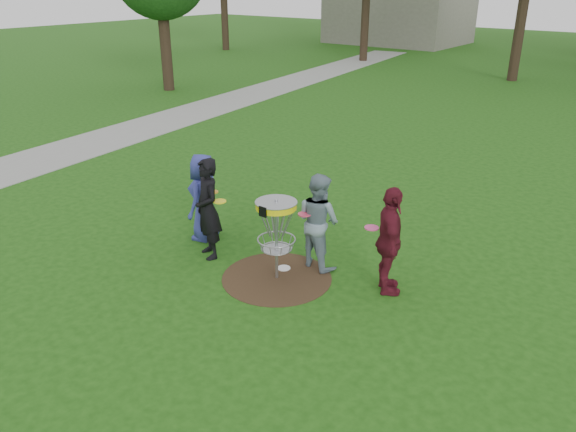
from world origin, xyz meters
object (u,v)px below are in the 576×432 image
Objects in this scene: player_black at (208,209)px; player_grey at (318,221)px; player_blue at (204,197)px; player_maroon at (390,241)px; disc_golf_basket at (276,221)px.

player_grey is (1.69, 0.87, -0.07)m from player_black.
player_blue is at bearing 167.02° from player_black.
player_grey is at bearing 52.41° from player_maroon.
player_grey is at bearing 53.50° from player_black.
player_maroon reaches higher than disc_golf_basket.
player_black reaches higher than disc_golf_basket.
player_maroon is 1.25× the size of disc_golf_basket.
disc_golf_basket is at bearing 29.73° from player_black.
player_maroon reaches higher than player_grey.
player_grey is 1.18× the size of disc_golf_basket.
player_blue is 1.18× the size of disc_golf_basket.
disc_golf_basket is at bearing 62.35° from player_blue.
player_black is at bearing 69.87° from player_maroon.
player_maroon is at bearing 24.28° from disc_golf_basket.
player_maroon is (1.35, -0.06, 0.04)m from player_grey.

